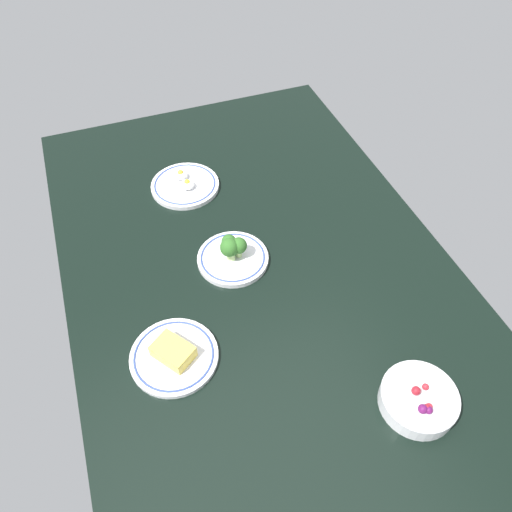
{
  "coord_description": "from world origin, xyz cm",
  "views": [
    {
      "loc": [
        -80.85,
        29.6,
        104.64
      ],
      "look_at": [
        0.0,
        0.0,
        6.0
      ],
      "focal_mm": 35.04,
      "sensor_mm": 36.0,
      "label": 1
    }
  ],
  "objects_px": {
    "bowl_berries": "(419,399)",
    "plate_broccoli": "(233,254)",
    "plate_cheese": "(174,355)",
    "plate_eggs": "(185,185)"
  },
  "relations": [
    {
      "from": "plate_broccoli",
      "to": "plate_eggs",
      "type": "xyz_separation_m",
      "value": [
        0.33,
        0.04,
        -0.01
      ]
    },
    {
      "from": "plate_broccoli",
      "to": "bowl_berries",
      "type": "bearing_deg",
      "value": -155.21
    },
    {
      "from": "bowl_berries",
      "to": "plate_eggs",
      "type": "relative_size",
      "value": 0.8
    },
    {
      "from": "plate_cheese",
      "to": "plate_eggs",
      "type": "bearing_deg",
      "value": -17.18
    },
    {
      "from": "bowl_berries",
      "to": "plate_broccoli",
      "type": "height_order",
      "value": "plate_broccoli"
    },
    {
      "from": "plate_broccoli",
      "to": "plate_eggs",
      "type": "bearing_deg",
      "value": 7.61
    },
    {
      "from": "plate_cheese",
      "to": "plate_broccoli",
      "type": "relative_size",
      "value": 1.07
    },
    {
      "from": "bowl_berries",
      "to": "plate_broccoli",
      "type": "xyz_separation_m",
      "value": [
        0.52,
        0.24,
        -0.0
      ]
    },
    {
      "from": "bowl_berries",
      "to": "plate_broccoli",
      "type": "relative_size",
      "value": 0.87
    },
    {
      "from": "bowl_berries",
      "to": "plate_cheese",
      "type": "distance_m",
      "value": 0.54
    }
  ]
}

